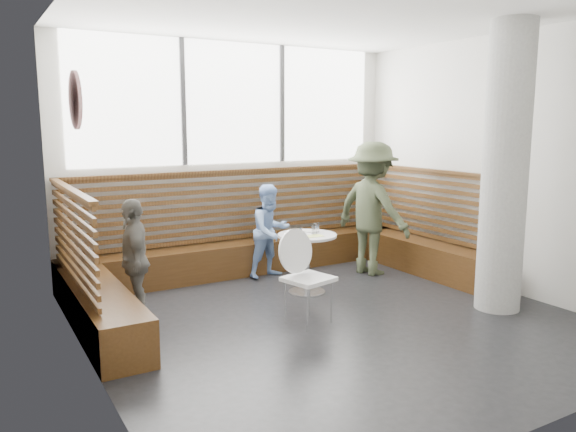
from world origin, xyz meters
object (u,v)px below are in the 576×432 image
child_back (270,231)px  child_left (135,260)px  cafe_chair (305,268)px  adult_man (372,208)px  concrete_column (505,169)px  cafe_table (307,251)px

child_back → child_left: (-2.07, -0.78, 0.02)m
cafe_chair → adult_man: adult_man is taller
concrete_column → adult_man: bearing=98.6°
cafe_chair → child_back: (0.53, 1.75, 0.06)m
concrete_column → child_back: concrete_column is taller
cafe_chair → adult_man: (1.85, 1.19, 0.34)m
concrete_column → adult_man: 2.07m
cafe_table → cafe_chair: cafe_chair is taller
cafe_chair → child_back: 1.83m
adult_man → concrete_column: bearing=176.5°
concrete_column → child_back: 3.12m
cafe_table → cafe_chair: bearing=-123.5°
cafe_chair → child_back: size_ratio=0.77×
cafe_chair → adult_man: bearing=18.9°
adult_man → child_left: size_ratio=1.40×
concrete_column → cafe_chair: 2.48m
cafe_chair → child_left: size_ratio=0.75×
child_back → child_left: bearing=-169.9°
concrete_column → adult_man: size_ratio=1.73×
cafe_table → child_left: bearing=176.9°
child_back → child_left: size_ratio=0.97×
adult_man → child_left: (-3.39, -0.23, -0.27)m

